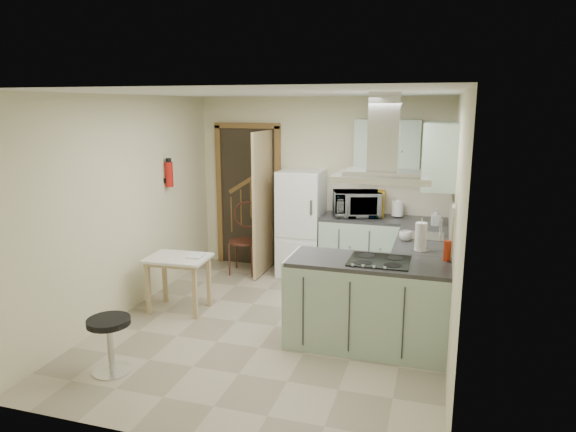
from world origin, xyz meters
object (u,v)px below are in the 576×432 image
(stool, at_px, (110,345))
(bentwood_chair, at_px, (244,242))
(fridge, at_px, (301,223))
(peninsula, at_px, (367,304))
(extractor_hood, at_px, (383,178))
(drop_leaf_table, at_px, (179,284))
(microwave, at_px, (357,204))

(stool, bearing_deg, bentwood_chair, 87.75)
(fridge, bearing_deg, peninsula, -58.26)
(fridge, distance_m, stool, 3.33)
(extractor_hood, bearing_deg, peninsula, 180.00)
(extractor_hood, xyz_separation_m, drop_leaf_table, (-2.35, 0.30, -1.39))
(extractor_hood, distance_m, microwave, 2.16)
(drop_leaf_table, distance_m, bentwood_chair, 1.53)
(peninsula, height_order, microwave, microwave)
(fridge, xyz_separation_m, stool, (-0.93, -3.16, -0.49))
(peninsula, bearing_deg, bentwood_chair, 138.39)
(bentwood_chair, bearing_deg, peninsula, -46.89)
(bentwood_chair, bearing_deg, drop_leaf_table, -103.52)
(peninsula, xyz_separation_m, stool, (-2.15, -1.18, -0.19))
(fridge, distance_m, peninsula, 2.35)
(fridge, bearing_deg, extractor_hood, -56.21)
(microwave, bearing_deg, peninsula, -94.47)
(extractor_hood, height_order, stool, extractor_hood)
(fridge, bearing_deg, stool, -106.38)
(extractor_hood, height_order, microwave, extractor_hood)
(peninsula, distance_m, stool, 2.46)
(fridge, xyz_separation_m, extractor_hood, (1.32, -1.98, 0.97))
(fridge, height_order, bentwood_chair, fridge)
(peninsula, distance_m, bentwood_chair, 2.72)
(extractor_hood, xyz_separation_m, stool, (-2.25, -1.18, -1.46))
(extractor_hood, bearing_deg, bentwood_chair, 139.75)
(extractor_hood, height_order, bentwood_chair, extractor_hood)
(fridge, bearing_deg, drop_leaf_table, -121.44)
(peninsula, bearing_deg, drop_leaf_table, 172.53)
(drop_leaf_table, bearing_deg, microwave, 40.25)
(peninsula, height_order, stool, peninsula)
(microwave, bearing_deg, extractor_hood, -91.76)
(extractor_hood, relative_size, microwave, 1.45)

